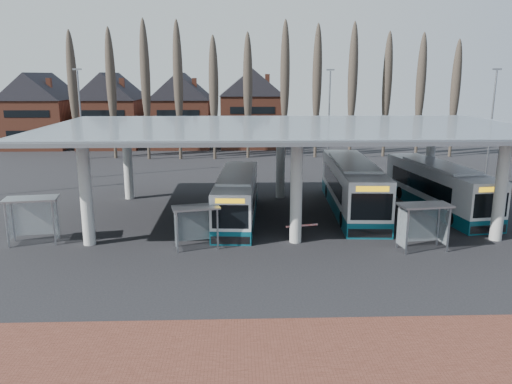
{
  "coord_description": "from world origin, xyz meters",
  "views": [
    {
      "loc": [
        -3.29,
        -25.35,
        9.61
      ],
      "look_at": [
        -2.17,
        7.0,
        1.98
      ],
      "focal_mm": 35.0,
      "sensor_mm": 36.0,
      "label": 1
    }
  ],
  "objects_px": {
    "bus_3": "(438,188)",
    "shelter_0": "(33,210)",
    "bus_2": "(352,187)",
    "shelter_1": "(196,217)",
    "bus_1": "(237,197)",
    "shelter_2": "(423,216)"
  },
  "relations": [
    {
      "from": "shelter_0",
      "to": "shelter_2",
      "type": "relative_size",
      "value": 1.03
    },
    {
      "from": "bus_1",
      "to": "shelter_0",
      "type": "distance_m",
      "value": 12.75
    },
    {
      "from": "bus_1",
      "to": "shelter_2",
      "type": "relative_size",
      "value": 3.78
    },
    {
      "from": "bus_2",
      "to": "bus_1",
      "type": "bearing_deg",
      "value": -164.88
    },
    {
      "from": "shelter_1",
      "to": "shelter_2",
      "type": "height_order",
      "value": "shelter_2"
    },
    {
      "from": "bus_1",
      "to": "bus_2",
      "type": "bearing_deg",
      "value": 16.07
    },
    {
      "from": "shelter_2",
      "to": "bus_3",
      "type": "bearing_deg",
      "value": 55.89
    },
    {
      "from": "bus_2",
      "to": "shelter_2",
      "type": "xyz_separation_m",
      "value": [
        2.08,
        -8.35,
        0.21
      ]
    },
    {
      "from": "bus_2",
      "to": "bus_3",
      "type": "relative_size",
      "value": 1.07
    },
    {
      "from": "bus_2",
      "to": "shelter_1",
      "type": "xyz_separation_m",
      "value": [
        -10.61,
        -7.61,
        0.05
      ]
    },
    {
      "from": "bus_1",
      "to": "bus_3",
      "type": "height_order",
      "value": "bus_3"
    },
    {
      "from": "bus_1",
      "to": "shelter_0",
      "type": "bearing_deg",
      "value": -154.77
    },
    {
      "from": "bus_1",
      "to": "shelter_1",
      "type": "height_order",
      "value": "bus_1"
    },
    {
      "from": "bus_2",
      "to": "shelter_0",
      "type": "bearing_deg",
      "value": -159.37
    },
    {
      "from": "bus_1",
      "to": "bus_3",
      "type": "relative_size",
      "value": 0.92
    },
    {
      "from": "bus_2",
      "to": "shelter_1",
      "type": "bearing_deg",
      "value": -141.36
    },
    {
      "from": "bus_3",
      "to": "shelter_1",
      "type": "height_order",
      "value": "bus_3"
    },
    {
      "from": "bus_1",
      "to": "shelter_2",
      "type": "height_order",
      "value": "bus_1"
    },
    {
      "from": "bus_2",
      "to": "bus_3",
      "type": "xyz_separation_m",
      "value": [
        6.31,
        0.09,
        -0.13
      ]
    },
    {
      "from": "bus_1",
      "to": "bus_2",
      "type": "relative_size",
      "value": 0.86
    },
    {
      "from": "bus_2",
      "to": "shelter_1",
      "type": "distance_m",
      "value": 13.06
    },
    {
      "from": "bus_3",
      "to": "shelter_0",
      "type": "xyz_separation_m",
      "value": [
        -26.46,
        -6.5,
        0.39
      ]
    }
  ]
}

